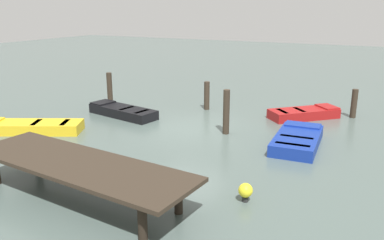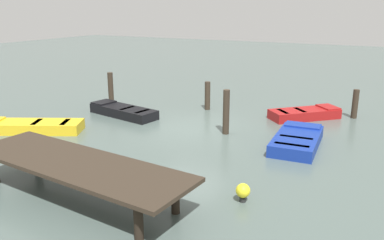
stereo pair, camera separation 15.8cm
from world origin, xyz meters
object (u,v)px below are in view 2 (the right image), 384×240
object	(u,v)px
mooring_piling_near_left	(111,89)
mooring_piling_far_left	(226,112)
rowboat_red	(305,114)
mooring_piling_near_right	(355,104)
mooring_piling_center	(207,96)
rowboat_blue	(297,140)
dock_segment	(76,165)
rowboat_black	(123,111)
rowboat_yellow	(28,126)
marker_buoy	(243,191)

from	to	relation	value
mooring_piling_near_left	mooring_piling_far_left	size ratio (longest dim) A/B	0.92
rowboat_red	mooring_piling_near_right	xyz separation A→B (m)	(-1.86, -1.06, 0.41)
mooring_piling_near_right	mooring_piling_center	size ratio (longest dim) A/B	0.95
mooring_piling_near_right	mooring_piling_near_left	size ratio (longest dim) A/B	0.80
rowboat_red	mooring_piling_near_left	size ratio (longest dim) A/B	1.84
mooring_piling_near_left	mooring_piling_far_left	distance (m)	7.07
rowboat_red	mooring_piling_center	distance (m)	4.44
mooring_piling_far_left	rowboat_blue	bearing A→B (deg)	177.49
mooring_piling_near_left	mooring_piling_near_right	bearing A→B (deg)	-165.19
dock_segment	rowboat_black	size ratio (longest dim) A/B	1.87
dock_segment	rowboat_blue	world-z (taller)	dock_segment
rowboat_yellow	marker_buoy	world-z (taller)	marker_buoy
rowboat_black	mooring_piling_center	distance (m)	3.95
rowboat_black	rowboat_red	world-z (taller)	same
dock_segment	rowboat_blue	bearing A→B (deg)	-116.84
rowboat_yellow	dock_segment	bearing A→B (deg)	123.20
mooring_piling_far_left	marker_buoy	distance (m)	5.47
mooring_piling_far_left	rowboat_yellow	bearing A→B (deg)	25.85
mooring_piling_near_left	marker_buoy	size ratio (longest dim) A/B	3.27
mooring_piling_center	mooring_piling_far_left	world-z (taller)	mooring_piling_far_left
rowboat_yellow	marker_buoy	size ratio (longest dim) A/B	8.43
dock_segment	mooring_piling_center	distance (m)	9.56
rowboat_yellow	mooring_piling_near_left	bearing A→B (deg)	-116.32
rowboat_black	mooring_piling_far_left	world-z (taller)	mooring_piling_far_left
dock_segment	mooring_piling_near_left	world-z (taller)	mooring_piling_near_left
rowboat_yellow	mooring_piling_near_right	distance (m)	13.43
rowboat_red	rowboat_blue	bearing A→B (deg)	-125.82
rowboat_red	mooring_piling_near_right	world-z (taller)	mooring_piling_near_right
rowboat_yellow	mooring_piling_near_left	size ratio (longest dim) A/B	2.58
mooring_piling_center	mooring_piling_near_right	bearing A→B (deg)	-165.52
mooring_piling_near_left	marker_buoy	distance (m)	11.45
mooring_piling_near_left	mooring_piling_far_left	bearing A→B (deg)	165.79
rowboat_black	rowboat_blue	world-z (taller)	same
marker_buoy	mooring_piling_near_left	bearing A→B (deg)	-35.00
dock_segment	marker_buoy	size ratio (longest dim) A/B	13.48
dock_segment	marker_buoy	distance (m)	4.17
rowboat_blue	rowboat_red	distance (m)	3.71
rowboat_red	mooring_piling_near_left	world-z (taller)	mooring_piling_near_left
rowboat_blue	mooring_piling_center	bearing A→B (deg)	53.79
rowboat_yellow	mooring_piling_far_left	world-z (taller)	mooring_piling_far_left
dock_segment	mooring_piling_center	size ratio (longest dim) A/B	4.94
dock_segment	marker_buoy	world-z (taller)	dock_segment
rowboat_yellow	mooring_piling_far_left	xyz separation A→B (m)	(-6.81, -3.30, 0.63)
mooring_piling_near_right	mooring_piling_far_left	world-z (taller)	mooring_piling_far_left
rowboat_yellow	rowboat_blue	world-z (taller)	same
rowboat_yellow	rowboat_red	distance (m)	11.29
rowboat_blue	mooring_piling_near_right	bearing A→B (deg)	-19.40
rowboat_blue	mooring_piling_center	size ratio (longest dim) A/B	2.36
rowboat_blue	mooring_piling_far_left	size ratio (longest dim) A/B	1.82
dock_segment	mooring_piling_near_right	xyz separation A→B (m)	(-5.28, -11.12, -0.23)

